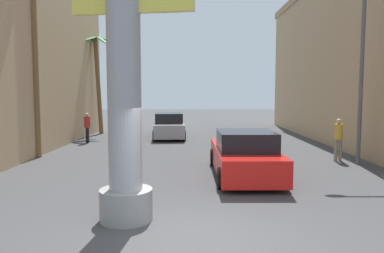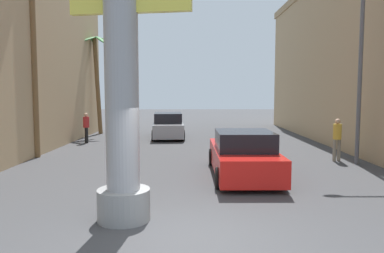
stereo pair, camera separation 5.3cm
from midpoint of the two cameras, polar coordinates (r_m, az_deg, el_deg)
ground_plane at (r=17.12m, az=-0.12°, el=-4.28°), size 92.09×92.09×0.00m
neon_sign_pole at (r=8.35m, az=-10.68°, el=15.55°), size 2.99×1.17×9.46m
street_lamp at (r=16.00m, az=23.04°, el=10.26°), size 2.54×0.28×7.18m
car_lead at (r=12.79m, az=7.77°, el=-4.38°), size 2.10×5.14×1.56m
car_far at (r=23.40m, az=-3.72°, el=0.09°), size 2.20×4.76×1.56m
palm_tree_far_left at (r=26.34m, az=-14.31°, el=8.89°), size 3.11×2.82×6.61m
palm_tree_mid_left at (r=17.87m, az=-23.27°, el=15.76°), size 2.79×2.92×9.26m
pedestrian_far_left at (r=21.75m, az=-15.85°, el=0.16°), size 0.47×0.47×1.68m
pedestrian_mid_right at (r=16.49m, az=21.23°, el=-1.40°), size 0.40×0.40×1.75m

